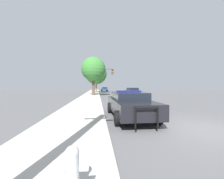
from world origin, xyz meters
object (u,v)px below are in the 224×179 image
Objects in this scene: car_background_distant at (104,89)px; car_background_oncoming at (133,91)px; police_car at (130,104)px; tree_sidewalk_mid at (93,69)px; fire_hydrant at (72,167)px; traffic_light at (101,76)px; tree_sidewalk_far at (96,74)px.

car_background_oncoming is at bearing -81.87° from car_background_distant.
police_car is 18.34m from tree_sidewalk_mid.
fire_hydrant is at bearing 68.33° from police_car.
car_background_oncoming is 22.20m from car_background_distant.
traffic_light is 10.85m from tree_sidewalk_far.
traffic_light is at bearing -84.89° from tree_sidewalk_far.
traffic_light is at bearing 87.45° from fire_hydrant.
tree_sidewalk_far is (0.08, 34.22, 4.12)m from fire_hydrant.
police_car is 6.13m from fire_hydrant.
police_car is 17.97m from traffic_light.
car_background_distant is at bearing 85.89° from traffic_light.
fire_hydrant is 0.10× the size of tree_sidewalk_far.
tree_sidewalk_mid is (-2.91, -21.82, 3.89)m from car_background_distant.
car_background_distant is at bearing 77.16° from tree_sidewalk_far.
tree_sidewalk_far is at bearing 88.00° from tree_sidewalk_mid.
tree_sidewalk_mid is at bearing -92.00° from tree_sidewalk_far.
tree_sidewalk_mid is at bearing 90.70° from fire_hydrant.
police_car is at bearing -92.82° from car_background_distant.
police_car reaches higher than car_background_oncoming.
tree_sidewalk_mid is at bearing -4.36° from car_background_oncoming.
car_background_distant is 12.06m from tree_sidewalk_far.
tree_sidewalk_mid is (-0.37, -10.70, -0.05)m from tree_sidewalk_far.
fire_hydrant is 0.15× the size of car_background_distant.
police_car is at bearing -85.88° from tree_sidewalk_far.
traffic_light is 0.71× the size of tree_sidewalk_mid.
car_background_distant is (2.62, 45.33, 0.18)m from fire_hydrant.
car_background_distant is at bearing 82.41° from tree_sidewalk_mid.
police_car is 7.44× the size of fire_hydrant.
fire_hydrant is 24.39m from car_background_oncoming.
traffic_light is 1.00× the size of car_background_oncoming.
tree_sidewalk_far is at bearing 95.11° from traffic_light.
police_car is at bearing -86.48° from traffic_light.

